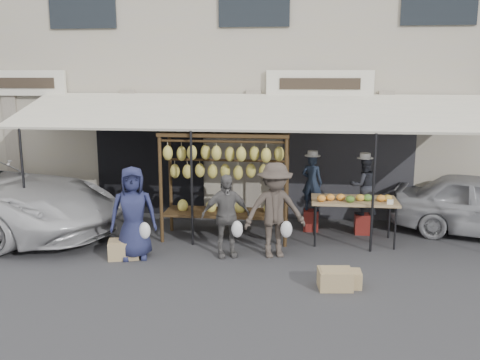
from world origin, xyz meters
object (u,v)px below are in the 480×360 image
object	(u,v)px
produce_table	(354,201)
customer_left	(133,213)
banana_rack	(225,164)
crate_near_a	(335,279)
vendor_right	(364,186)
vendor_left	(312,183)
customer_mid	(226,216)
crate_near_b	(347,279)
customer_right	(275,210)
crate_far	(124,249)

from	to	relation	value
produce_table	customer_left	xyz separation A→B (m)	(-4.12, -1.37, -0.01)
banana_rack	crate_near_a	size ratio (longest dim) A/B	4.92
produce_table	vendor_right	bearing A→B (deg)	69.54
vendor_left	customer_mid	bearing A→B (deg)	67.29
customer_mid	crate_near_b	size ratio (longest dim) A/B	3.55
customer_mid	customer_right	size ratio (longest dim) A/B	0.88
vendor_left	crate_near_a	xyz separation A→B (m)	(0.35, -3.19, -0.91)
vendor_left	customer_right	world-z (taller)	customer_right
banana_rack	customer_mid	world-z (taller)	banana_rack
crate_near_b	crate_far	bearing A→B (deg)	167.43
vendor_left	customer_right	xyz separation A→B (m)	(-0.70, -1.77, -0.17)
customer_mid	crate_near_b	world-z (taller)	customer_mid
customer_left	crate_far	bearing A→B (deg)	170.46
customer_mid	customer_right	bearing A→B (deg)	-13.84
crate_near_b	customer_mid	bearing A→B (deg)	150.56
crate_near_b	customer_right	bearing A→B (deg)	133.60
produce_table	customer_mid	world-z (taller)	customer_mid
vendor_right	customer_left	distance (m)	4.83
vendor_left	banana_rack	bearing A→B (deg)	43.24
customer_left	produce_table	bearing A→B (deg)	1.81
vendor_left	crate_far	size ratio (longest dim) A/B	2.23
banana_rack	crate_far	size ratio (longest dim) A/B	4.68
banana_rack	customer_right	bearing A→B (deg)	-41.23
customer_mid	customer_right	world-z (taller)	customer_right
vendor_right	crate_far	xyz separation A→B (m)	(-4.58, -2.07, -0.89)
produce_table	banana_rack	bearing A→B (deg)	-179.05
banana_rack	produce_table	distance (m)	2.70
produce_table	vendor_right	distance (m)	0.74
customer_right	crate_near_a	bearing A→B (deg)	-70.53
crate_near_b	crate_far	xyz separation A→B (m)	(-4.04, 0.90, 0.03)
crate_near_a	crate_far	world-z (taller)	crate_far
customer_left	crate_near_b	distance (m)	4.01
crate_near_b	vendor_right	bearing A→B (deg)	79.68
customer_mid	crate_near_a	world-z (taller)	customer_mid
vendor_left	crate_near_a	size ratio (longest dim) A/B	2.34
produce_table	crate_near_a	world-z (taller)	produce_table
customer_right	produce_table	bearing A→B (deg)	15.52
produce_table	crate_near_b	world-z (taller)	produce_table
crate_near_b	crate_near_a	bearing A→B (deg)	-152.27
vendor_right	crate_near_a	xyz separation A→B (m)	(-0.74, -3.07, -0.90)
crate_far	vendor_right	bearing A→B (deg)	24.30
vendor_left	customer_left	size ratio (longest dim) A/B	0.71
banana_rack	vendor_right	bearing A→B (deg)	14.04
vendor_left	customer_right	bearing A→B (deg)	86.46
customer_left	crate_near_b	world-z (taller)	customer_left
banana_rack	crate_near_a	world-z (taller)	banana_rack
vendor_right	customer_left	size ratio (longest dim) A/B	0.72
customer_left	crate_near_a	size ratio (longest dim) A/B	3.28
banana_rack	produce_table	world-z (taller)	banana_rack
customer_mid	vendor_left	bearing A→B (deg)	29.43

